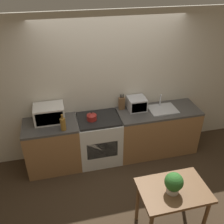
% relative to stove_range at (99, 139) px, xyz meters
% --- Properties ---
extents(ground_plane, '(16.00, 16.00, 0.00)m').
position_rel_stove_range_xyz_m(ground_plane, '(0.30, -0.77, -0.45)').
color(ground_plane, '#3D2D1E').
extents(wall_back, '(10.00, 0.06, 2.60)m').
position_rel_stove_range_xyz_m(wall_back, '(0.30, 0.34, 0.85)').
color(wall_back, beige).
rests_on(wall_back, ground_plane).
extents(counter_left_run, '(0.90, 0.62, 0.90)m').
position_rel_stove_range_xyz_m(counter_left_run, '(-0.82, 0.00, 0.00)').
color(counter_left_run, olive).
rests_on(counter_left_run, ground_plane).
extents(counter_right_run, '(1.50, 0.62, 0.90)m').
position_rel_stove_range_xyz_m(counter_right_run, '(1.12, 0.00, 0.00)').
color(counter_right_run, olive).
rests_on(counter_right_run, ground_plane).
extents(stove_range, '(0.74, 0.62, 0.90)m').
position_rel_stove_range_xyz_m(stove_range, '(0.00, 0.00, 0.00)').
color(stove_range, silver).
rests_on(stove_range, ground_plane).
extents(kettle, '(0.17, 0.17, 0.16)m').
position_rel_stove_range_xyz_m(kettle, '(-0.12, -0.02, 0.52)').
color(kettle, maroon).
rests_on(kettle, stove_range).
extents(microwave, '(0.50, 0.36, 0.29)m').
position_rel_stove_range_xyz_m(microwave, '(-0.81, 0.11, 0.60)').
color(microwave, silver).
rests_on(microwave, counter_left_run).
extents(bottle, '(0.09, 0.09, 0.28)m').
position_rel_stove_range_xyz_m(bottle, '(-0.61, -0.21, 0.56)').
color(bottle, olive).
rests_on(bottle, counter_left_run).
extents(knife_block, '(0.10, 0.08, 0.29)m').
position_rel_stove_range_xyz_m(knife_block, '(0.47, 0.21, 0.57)').
color(knife_block, brown).
rests_on(knife_block, counter_right_run).
extents(toaster_oven, '(0.32, 0.31, 0.23)m').
position_rel_stove_range_xyz_m(toaster_oven, '(0.73, 0.14, 0.57)').
color(toaster_oven, silver).
rests_on(toaster_oven, counter_right_run).
extents(sink_basin, '(0.50, 0.39, 0.24)m').
position_rel_stove_range_xyz_m(sink_basin, '(1.19, 0.01, 0.47)').
color(sink_basin, silver).
rests_on(sink_basin, counter_right_run).
extents(dining_table, '(0.86, 0.59, 0.78)m').
position_rel_stove_range_xyz_m(dining_table, '(0.64, -1.65, 0.21)').
color(dining_table, brown).
rests_on(dining_table, ground_plane).
extents(potted_plant, '(0.23, 0.23, 0.28)m').
position_rel_stove_range_xyz_m(potted_plant, '(0.60, -1.68, 0.48)').
color(potted_plant, beige).
rests_on(potted_plant, dining_table).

